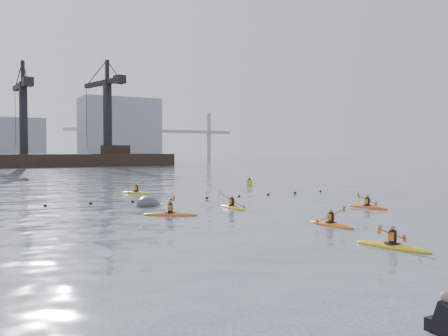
{
  "coord_description": "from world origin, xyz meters",
  "views": [
    {
      "loc": [
        -12.86,
        -10.98,
        3.71
      ],
      "look_at": [
        -0.29,
        11.72,
        2.8
      ],
      "focal_mm": 38.0,
      "sensor_mm": 36.0,
      "label": 1
    }
  ],
  "objects_px": {
    "kayaker_1": "(392,245)",
    "mooring_buoy": "(149,205)",
    "kayaker_2": "(170,214)",
    "kayaker_5": "(136,192)",
    "kayaker_0": "(331,224)",
    "nav_buoy": "(249,183)",
    "kayaker_3": "(232,207)",
    "kayaker_4": "(367,206)"
  },
  "relations": [
    {
      "from": "kayaker_2",
      "to": "kayaker_5",
      "type": "height_order",
      "value": "kayaker_5"
    },
    {
      "from": "kayaker_5",
      "to": "mooring_buoy",
      "type": "height_order",
      "value": "kayaker_5"
    },
    {
      "from": "kayaker_0",
      "to": "kayaker_5",
      "type": "xyz_separation_m",
      "value": [
        -2.68,
        22.16,
        0.01
      ]
    },
    {
      "from": "kayaker_3",
      "to": "nav_buoy",
      "type": "distance_m",
      "value": 19.81
    },
    {
      "from": "kayaker_1",
      "to": "kayaker_2",
      "type": "relative_size",
      "value": 1.05
    },
    {
      "from": "kayaker_0",
      "to": "mooring_buoy",
      "type": "bearing_deg",
      "value": 105.96
    },
    {
      "from": "kayaker_5",
      "to": "mooring_buoy",
      "type": "xyz_separation_m",
      "value": [
        -2.2,
        -9.18,
        -0.1
      ]
    },
    {
      "from": "kayaker_0",
      "to": "kayaker_4",
      "type": "xyz_separation_m",
      "value": [
        7.21,
        4.56,
        0.0
      ]
    },
    {
      "from": "nav_buoy",
      "to": "kayaker_0",
      "type": "bearing_deg",
      "value": -113.39
    },
    {
      "from": "kayaker_4",
      "to": "kayaker_5",
      "type": "distance_m",
      "value": 20.18
    },
    {
      "from": "kayaker_5",
      "to": "nav_buoy",
      "type": "xyz_separation_m",
      "value": [
        13.44,
        2.72,
        0.24
      ]
    },
    {
      "from": "kayaker_5",
      "to": "nav_buoy",
      "type": "distance_m",
      "value": 13.72
    },
    {
      "from": "kayaker_3",
      "to": "kayaker_2",
      "type": "bearing_deg",
      "value": -165.0
    },
    {
      "from": "nav_buoy",
      "to": "kayaker_5",
      "type": "bearing_deg",
      "value": -168.54
    },
    {
      "from": "kayaker_2",
      "to": "nav_buoy",
      "type": "distance_m",
      "value": 23.99
    },
    {
      "from": "kayaker_0",
      "to": "kayaker_4",
      "type": "distance_m",
      "value": 8.53
    },
    {
      "from": "kayaker_2",
      "to": "kayaker_5",
      "type": "distance_m",
      "value": 15.09
    },
    {
      "from": "kayaker_2",
      "to": "kayaker_3",
      "type": "distance_m",
      "value": 5.11
    },
    {
      "from": "nav_buoy",
      "to": "mooring_buoy",
      "type": "bearing_deg",
      "value": -142.74
    },
    {
      "from": "kayaker_1",
      "to": "mooring_buoy",
      "type": "bearing_deg",
      "value": 86.1
    },
    {
      "from": "kayaker_1",
      "to": "mooring_buoy",
      "type": "height_order",
      "value": "kayaker_1"
    },
    {
      "from": "kayaker_0",
      "to": "kayaker_2",
      "type": "distance_m",
      "value": 9.25
    },
    {
      "from": "kayaker_1",
      "to": "kayaker_2",
      "type": "height_order",
      "value": "kayaker_2"
    },
    {
      "from": "kayaker_5",
      "to": "mooring_buoy",
      "type": "distance_m",
      "value": 9.44
    },
    {
      "from": "kayaker_3",
      "to": "nav_buoy",
      "type": "bearing_deg",
      "value": 54.17
    },
    {
      "from": "kayaker_3",
      "to": "nav_buoy",
      "type": "height_order",
      "value": "kayaker_3"
    },
    {
      "from": "kayaker_0",
      "to": "nav_buoy",
      "type": "height_order",
      "value": "nav_buoy"
    },
    {
      "from": "kayaker_2",
      "to": "kayaker_3",
      "type": "bearing_deg",
      "value": -39.71
    },
    {
      "from": "kayaker_2",
      "to": "kayaker_0",
      "type": "bearing_deg",
      "value": -107.87
    },
    {
      "from": "kayaker_1",
      "to": "kayaker_5",
      "type": "relative_size",
      "value": 1.04
    },
    {
      "from": "kayaker_4",
      "to": "nav_buoy",
      "type": "relative_size",
      "value": 2.79
    },
    {
      "from": "kayaker_0",
      "to": "kayaker_5",
      "type": "distance_m",
      "value": 22.32
    },
    {
      "from": "kayaker_3",
      "to": "kayaker_5",
      "type": "relative_size",
      "value": 0.99
    },
    {
      "from": "kayaker_2",
      "to": "kayaker_4",
      "type": "xyz_separation_m",
      "value": [
        12.82,
        -2.79,
        -0.0
      ]
    },
    {
      "from": "kayaker_2",
      "to": "mooring_buoy",
      "type": "distance_m",
      "value": 5.67
    },
    {
      "from": "kayaker_0",
      "to": "kayaker_4",
      "type": "bearing_deg",
      "value": 27.7
    },
    {
      "from": "kayaker_2",
      "to": "kayaker_3",
      "type": "xyz_separation_m",
      "value": [
        4.92,
        1.37,
        -0.01
      ]
    },
    {
      "from": "kayaker_1",
      "to": "kayaker_2",
      "type": "xyz_separation_m",
      "value": [
        -3.93,
        12.7,
        0.0
      ]
    },
    {
      "from": "kayaker_2",
      "to": "kayaker_5",
      "type": "xyz_separation_m",
      "value": [
        2.93,
        14.8,
        0.0
      ]
    },
    {
      "from": "kayaker_2",
      "to": "kayaker_4",
      "type": "height_order",
      "value": "kayaker_2"
    },
    {
      "from": "kayaker_1",
      "to": "kayaker_3",
      "type": "distance_m",
      "value": 14.1
    },
    {
      "from": "nav_buoy",
      "to": "kayaker_2",
      "type": "bearing_deg",
      "value": -133.05
    }
  ]
}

